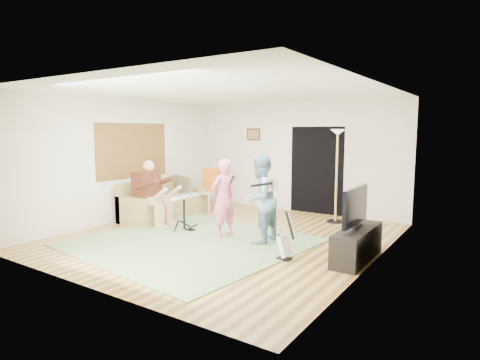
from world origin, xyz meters
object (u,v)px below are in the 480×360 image
Objects in this scene: torchiere_lamp at (337,159)px; dining_chair at (208,197)px; tv_cabinet at (357,244)px; guitar_spare at (285,246)px; guitarist at (260,199)px; television at (355,206)px; drum_kit at (184,214)px; singer at (223,198)px; sofa at (161,205)px.

dining_chair is (-3.05, -0.65, -1.02)m from torchiere_lamp.
guitar_spare is at bearing -146.35° from tv_cabinet.
guitar_spare is (0.81, -0.60, -0.57)m from guitarist.
tv_cabinet is 0.60m from television.
television is at bearing -180.00° from tv_cabinet.
singer reaches higher than drum_kit.
sofa is at bearing -120.48° from dining_chair.
singer is at bearing 2.15° from drum_kit.
drum_kit is 0.73× the size of television.
torchiere_lamp is at bearing 95.20° from guitar_spare.
singer reaches higher than guitar_spare.
sofa is 4.03m from guitar_spare.
dining_chair is at bearing -123.53° from singer.
torchiere_lamp is (3.59, 1.73, 1.11)m from sofa.
sofa is 1.99× the size of dining_chair.
guitarist is (0.79, 0.02, 0.06)m from singer.
sofa is 2.70× the size of guitar_spare.
television is (3.45, 0.09, 0.53)m from drum_kit.
torchiere_lamp is at bearing 170.70° from guitarist.
sofa reaches higher than tv_cabinet.
sofa is at bearing -97.01° from guitarist.
guitarist is 1.50× the size of dining_chair.
dining_chair is at bearing 158.65° from television.
dining_chair is (-3.31, 2.27, 0.15)m from guitar_spare.
tv_cabinet is at bearing 33.65° from guitar_spare.
tv_cabinet is (0.94, 0.63, 0.03)m from guitar_spare.
guitarist is at bearing -179.07° from television.
tv_cabinet is at bearing 1.41° from drum_kit.
sofa is 2.38m from singer.
television is (1.16, -2.29, -0.55)m from torchiere_lamp.
singer is 1.45× the size of television.
tv_cabinet is (1.75, 0.03, -0.55)m from guitarist.
sofa reaches higher than guitar_spare.
torchiere_lamp is at bearing 46.00° from drum_kit.
sofa reaches higher than drum_kit.
sofa is at bearing 153.33° from drum_kit.
sofa is at bearing 173.22° from television.
sofa is at bearing -154.32° from torchiere_lamp.
television is (-0.05, -0.00, 0.60)m from tv_cabinet.
singer is 0.79m from guitarist.
drum_kit is at bearing -178.59° from tv_cabinet.
guitarist reaches higher than drum_kit.
guitar_spare is at bearing -17.15° from sofa.
torchiere_lamp is at bearing 25.68° from sofa.
guitarist is 1.70m from television.
dining_chair is at bearing 113.53° from drum_kit.
torchiere_lamp is 3.28m from dining_chair.
dining_chair reaches higher than sofa.
dining_chair is 4.54m from television.
drum_kit is 2.62m from guitar_spare.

